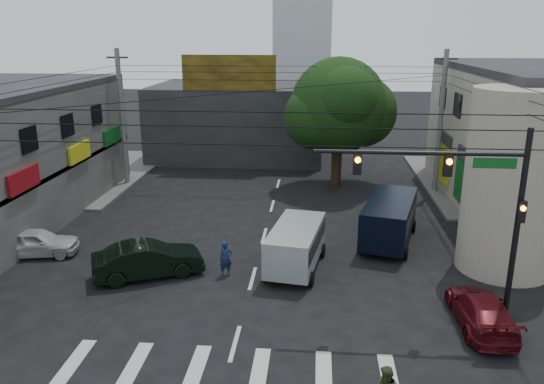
# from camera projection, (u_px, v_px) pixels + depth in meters

# --- Properties ---
(ground) EXTENTS (160.00, 160.00, 0.00)m
(ground) POSITION_uv_depth(u_px,v_px,m) (247.00, 301.00, 20.89)
(ground) COLOR black
(ground) RESTS_ON ground
(sidewalk_far_left) EXTENTS (16.00, 16.00, 0.15)m
(sidewalk_far_left) POSITION_uv_depth(u_px,v_px,m) (39.00, 174.00, 39.51)
(sidewalk_far_left) COLOR #514F4C
(sidewalk_far_left) RESTS_ON ground
(sidewalk_far_right) EXTENTS (16.00, 16.00, 0.15)m
(sidewalk_far_right) POSITION_uv_depth(u_px,v_px,m) (539.00, 185.00, 36.58)
(sidewalk_far_right) COLOR #514F4C
(sidewalk_far_right) RESTS_ON ground
(corner_column) EXTENTS (4.00, 4.00, 8.00)m
(corner_column) POSITION_uv_depth(u_px,v_px,m) (512.00, 182.00, 22.66)
(corner_column) COLOR gray
(corner_column) RESTS_ON ground
(building_far) EXTENTS (14.00, 10.00, 6.00)m
(building_far) POSITION_uv_depth(u_px,v_px,m) (239.00, 120.00, 45.16)
(building_far) COLOR #232326
(building_far) RESTS_ON ground
(billboard) EXTENTS (7.00, 0.30, 2.60)m
(billboard) POSITION_uv_depth(u_px,v_px,m) (229.00, 73.00, 39.25)
(billboard) COLOR olive
(billboard) RESTS_ON building_far
(street_tree) EXTENTS (6.40, 6.40, 8.70)m
(street_tree) POSITION_uv_depth(u_px,v_px,m) (338.00, 106.00, 35.21)
(street_tree) COLOR black
(street_tree) RESTS_ON ground
(traffic_gantry) EXTENTS (7.10, 0.35, 7.20)m
(traffic_gantry) POSITION_uv_depth(u_px,v_px,m) (470.00, 196.00, 17.91)
(traffic_gantry) COLOR black
(traffic_gantry) RESTS_ON ground
(utility_pole_far_left) EXTENTS (0.32, 0.32, 9.20)m
(utility_pole_far_left) POSITION_uv_depth(u_px,v_px,m) (122.00, 119.00, 35.69)
(utility_pole_far_left) COLOR #59595B
(utility_pole_far_left) RESTS_ON ground
(utility_pole_far_right) EXTENTS (0.32, 0.32, 9.20)m
(utility_pole_far_right) POSITION_uv_depth(u_px,v_px,m) (440.00, 123.00, 33.98)
(utility_pole_far_right) COLOR #59595B
(utility_pole_far_right) RESTS_ON ground
(dark_sedan) EXTENTS (5.15, 5.89, 1.54)m
(dark_sedan) POSITION_uv_depth(u_px,v_px,m) (148.00, 260.00, 22.80)
(dark_sedan) COLOR black
(dark_sedan) RESTS_ON ground
(white_compact) EXTENTS (2.96, 4.43, 1.32)m
(white_compact) POSITION_uv_depth(u_px,v_px,m) (36.00, 242.00, 24.99)
(white_compact) COLOR beige
(white_compact) RESTS_ON ground
(maroon_sedan) EXTENTS (1.85, 4.35, 1.25)m
(maroon_sedan) POSITION_uv_depth(u_px,v_px,m) (481.00, 311.00, 18.92)
(maroon_sedan) COLOR #4C0A11
(maroon_sedan) RESTS_ON ground
(silver_minivan) EXTENTS (5.21, 3.37, 1.98)m
(silver_minivan) POSITION_uv_depth(u_px,v_px,m) (296.00, 248.00, 23.52)
(silver_minivan) COLOR #A7ABAF
(silver_minivan) RESTS_ON ground
(navy_van) EXTENTS (6.60, 4.87, 2.22)m
(navy_van) POSITION_uv_depth(u_px,v_px,m) (389.00, 221.00, 26.49)
(navy_van) COLOR black
(navy_van) RESTS_ON ground
(traffic_officer) EXTENTS (0.86, 0.81, 1.56)m
(traffic_officer) POSITION_uv_depth(u_px,v_px,m) (226.00, 259.00, 22.87)
(traffic_officer) COLOR #121F42
(traffic_officer) RESTS_ON ground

